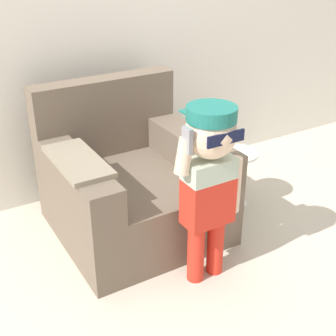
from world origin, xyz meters
name	(u,v)px	position (x,y,z in m)	size (l,w,h in m)	color
ground_plane	(175,225)	(0.00, 0.00, 0.00)	(10.00, 10.00, 0.00)	beige
wall_back	(115,13)	(0.00, 0.82, 1.30)	(10.00, 0.05, 2.60)	silver
armchair	(131,184)	(-0.25, 0.15, 0.32)	(1.02, 1.01, 0.95)	#6B5B4C
person_child	(210,169)	(-0.12, -0.54, 0.69)	(0.43, 0.32, 1.04)	red
side_table	(235,173)	(0.52, 0.01, 0.26)	(0.31, 0.31, 0.43)	white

